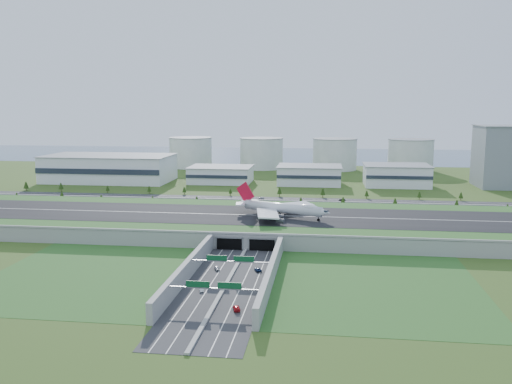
# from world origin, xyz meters

# --- Properties ---
(ground) EXTENTS (1200.00, 1200.00, 0.00)m
(ground) POSITION_xyz_m (0.00, 0.00, 0.00)
(ground) COLOR #2A4616
(ground) RESTS_ON ground
(airfield_deck) EXTENTS (520.00, 100.00, 9.20)m
(airfield_deck) POSITION_xyz_m (0.00, -0.09, 4.12)
(airfield_deck) COLOR gray
(airfield_deck) RESTS_ON ground
(underpass_road) EXTENTS (38.80, 120.40, 8.00)m
(underpass_road) POSITION_xyz_m (0.00, -99.42, 3.43)
(underpass_road) COLOR #28282B
(underpass_road) RESTS_ON ground
(sign_gantry_near) EXTENTS (38.70, 0.70, 9.80)m
(sign_gantry_near) POSITION_xyz_m (0.00, -95.04, 6.95)
(sign_gantry_near) COLOR gray
(sign_gantry_near) RESTS_ON ground
(sign_gantry_far) EXTENTS (38.70, 0.70, 9.80)m
(sign_gantry_far) POSITION_xyz_m (0.00, -130.04, 6.95)
(sign_gantry_far) COLOR gray
(sign_gantry_far) RESTS_ON ground
(north_expressway) EXTENTS (560.00, 36.00, 0.12)m
(north_expressway) POSITION_xyz_m (0.00, 95.00, 0.06)
(north_expressway) COLOR #28282B
(north_expressway) RESTS_ON ground
(tree_row) EXTENTS (499.68, 48.46, 7.98)m
(tree_row) POSITION_xyz_m (3.83, 94.74, 4.44)
(tree_row) COLOR #3D2819
(tree_row) RESTS_ON ground
(hangar_west) EXTENTS (120.00, 60.00, 25.00)m
(hangar_west) POSITION_xyz_m (-170.00, 185.00, 12.50)
(hangar_west) COLOR white
(hangar_west) RESTS_ON ground
(hangar_mid_a) EXTENTS (58.00, 42.00, 15.00)m
(hangar_mid_a) POSITION_xyz_m (-60.00, 190.00, 7.50)
(hangar_mid_a) COLOR white
(hangar_mid_a) RESTS_ON ground
(hangar_mid_b) EXTENTS (58.00, 42.00, 17.00)m
(hangar_mid_b) POSITION_xyz_m (25.00, 190.00, 8.50)
(hangar_mid_b) COLOR white
(hangar_mid_b) RESTS_ON ground
(hangar_mid_c) EXTENTS (58.00, 42.00, 19.00)m
(hangar_mid_c) POSITION_xyz_m (105.00, 190.00, 9.50)
(hangar_mid_c) COLOR white
(hangar_mid_c) RESTS_ON ground
(office_tower) EXTENTS (46.00, 46.00, 55.00)m
(office_tower) POSITION_xyz_m (200.00, 195.00, 27.50)
(office_tower) COLOR gray
(office_tower) RESTS_ON ground
(fuel_tank_a) EXTENTS (50.00, 50.00, 35.00)m
(fuel_tank_a) POSITION_xyz_m (-120.00, 310.00, 17.50)
(fuel_tank_a) COLOR silver
(fuel_tank_a) RESTS_ON ground
(fuel_tank_b) EXTENTS (50.00, 50.00, 35.00)m
(fuel_tank_b) POSITION_xyz_m (-35.00, 310.00, 17.50)
(fuel_tank_b) COLOR silver
(fuel_tank_b) RESTS_ON ground
(fuel_tank_c) EXTENTS (50.00, 50.00, 35.00)m
(fuel_tank_c) POSITION_xyz_m (50.00, 310.00, 17.50)
(fuel_tank_c) COLOR silver
(fuel_tank_c) RESTS_ON ground
(fuel_tank_d) EXTENTS (50.00, 50.00, 35.00)m
(fuel_tank_d) POSITION_xyz_m (135.00, 310.00, 17.50)
(fuel_tank_d) COLOR silver
(fuel_tank_d) RESTS_ON ground
(bay_water) EXTENTS (1200.00, 260.00, 0.06)m
(bay_water) POSITION_xyz_m (0.00, 480.00, 0.03)
(bay_water) COLOR #3D5676
(bay_water) RESTS_ON ground
(boeing_747) EXTENTS (59.30, 54.86, 19.49)m
(boeing_747) POSITION_xyz_m (14.80, -2.24, 13.55)
(boeing_747) COLOR silver
(boeing_747) RESTS_ON airfield_deck
(car_0) EXTENTS (3.61, 5.26, 1.66)m
(car_0) POSITION_xyz_m (-7.89, -85.47, 0.95)
(car_0) COLOR #B4B4B9
(car_0) RESTS_ON ground
(car_1) EXTENTS (2.78, 4.98, 1.55)m
(car_1) POSITION_xyz_m (-8.44, -113.94, 0.90)
(car_1) COLOR silver
(car_1) RESTS_ON ground
(car_2) EXTENTS (4.25, 5.76, 1.45)m
(car_2) POSITION_xyz_m (10.76, -84.64, 0.85)
(car_2) COLOR #0E2148
(car_2) RESTS_ON ground
(car_3) EXTENTS (3.91, 6.25, 1.69)m
(car_3) POSITION_xyz_m (8.90, -132.32, 0.96)
(car_3) COLOR red
(car_3) RESTS_ON ground
(car_4) EXTENTS (4.85, 2.19, 1.61)m
(car_4) POSITION_xyz_m (-174.68, 84.65, 0.93)
(car_4) COLOR #535358
(car_4) RESTS_ON ground
(car_5) EXTENTS (5.53, 3.45, 1.72)m
(car_5) POSITION_xyz_m (53.35, 101.29, 0.98)
(car_5) COLOR black
(car_5) RESTS_ON ground
(car_6) EXTENTS (6.37, 3.90, 1.65)m
(car_6) POSITION_xyz_m (167.07, 87.11, 0.94)
(car_6) COLOR silver
(car_6) RESTS_ON ground
(car_7) EXTENTS (5.49, 3.45, 1.48)m
(car_7) POSITION_xyz_m (-10.35, 103.50, 0.86)
(car_7) COLOR silver
(car_7) RESTS_ON ground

